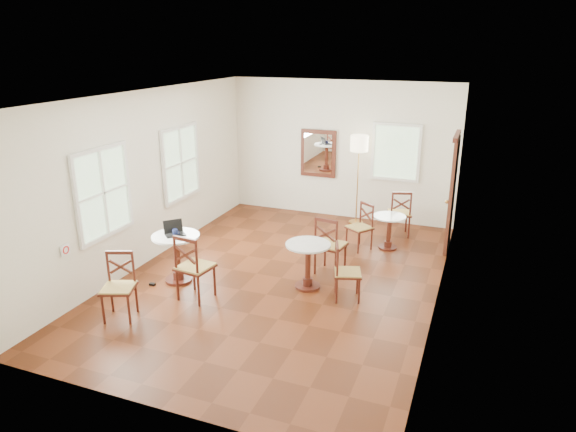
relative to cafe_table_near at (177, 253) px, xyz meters
The scene contains 17 objects.
ground 1.77m from the cafe_table_near, 24.95° to the left, with size 7.00×7.00×0.00m, color #57240F.
room_shell 2.26m from the cafe_table_near, 33.76° to the left, with size 5.02×7.02×3.01m.
cafe_table_near is the anchor object (origin of this frame).
cafe_table_mid 2.13m from the cafe_table_near, 14.95° to the left, with size 0.71×0.71×0.75m.
cafe_table_back 3.98m from the cafe_table_near, 42.13° to the left, with size 0.62×0.62×0.65m.
chair_near_a 0.72m from the cafe_table_near, 36.68° to the right, with size 0.55×0.55×1.06m.
chair_near_b 1.31m from the cafe_table_near, 95.45° to the right, with size 0.57×0.57×0.96m.
chair_mid_a 2.53m from the cafe_table_near, 28.47° to the left, with size 0.54×0.54×1.02m.
chair_mid_b 2.76m from the cafe_table_near, ahead, with size 0.52×0.52×0.89m.
chair_back_a 4.58m from the cafe_table_near, 48.73° to the left, with size 0.55×0.55×0.96m.
chair_back_b 3.47m from the cafe_table_near, 45.03° to the left, with size 0.56×0.56×0.88m.
floor_lamp 4.51m from the cafe_table_near, 62.31° to the left, with size 0.37×0.37×1.92m.
laptop 0.37m from the cafe_table_near, 141.10° to the left, with size 0.39×0.40×0.22m.
mouse 0.39m from the cafe_table_near, 128.75° to the left, with size 0.09×0.06×0.03m, color black.
navy_mug 0.36m from the cafe_table_near, 37.34° to the right, with size 0.13×0.08×0.10m.
water_glass 0.40m from the cafe_table_near, 152.34° to the left, with size 0.06×0.06×0.10m, color white.
power_adapter 0.65m from the cafe_table_near, 136.21° to the right, with size 0.09×0.06×0.04m, color black.
Camera 1 is at (2.93, -7.31, 3.77)m, focal length 32.31 mm.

